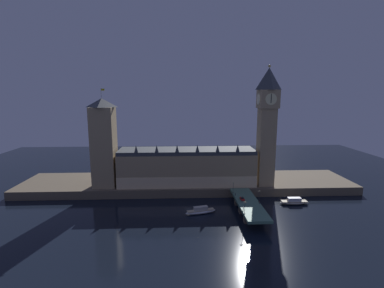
# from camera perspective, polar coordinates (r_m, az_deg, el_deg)

# --- Properties ---
(ground_plane) EXTENTS (400.00, 400.00, 0.00)m
(ground_plane) POSITION_cam_1_polar(r_m,az_deg,el_deg) (157.08, -0.51, -13.38)
(ground_plane) COLOR black
(embankment) EXTENTS (220.00, 42.00, 5.31)m
(embankment) POSITION_cam_1_polar(r_m,az_deg,el_deg) (192.70, -0.91, -8.09)
(embankment) COLOR brown
(embankment) RESTS_ON ground_plane
(parliament_hall) EXTENTS (86.94, 22.59, 27.26)m
(parliament_hall) POSITION_cam_1_polar(r_m,az_deg,el_deg) (181.70, -1.04, -4.60)
(parliament_hall) COLOR tan
(parliament_hall) RESTS_ON embankment
(clock_tower) EXTENTS (12.05, 12.16, 75.15)m
(clock_tower) POSITION_cam_1_polar(r_m,az_deg,el_deg) (179.90, 15.11, 4.10)
(clock_tower) COLOR tan
(clock_tower) RESTS_ON embankment
(victoria_tower) EXTENTS (14.06, 14.06, 61.26)m
(victoria_tower) POSITION_cam_1_polar(r_m,az_deg,el_deg) (181.46, -17.64, 0.21)
(victoria_tower) COLOR tan
(victoria_tower) RESTS_ON embankment
(bridge) EXTENTS (11.70, 46.00, 5.92)m
(bridge) POSITION_cam_1_polar(r_m,az_deg,el_deg) (155.08, 11.49, -12.24)
(bridge) COLOR #4C7560
(bridge) RESTS_ON ground_plane
(car_northbound_lead) EXTENTS (2.02, 4.59, 1.34)m
(car_northbound_lead) POSITION_cam_1_polar(r_m,az_deg,el_deg) (157.02, 10.26, -10.97)
(car_northbound_lead) COLOR red
(car_northbound_lead) RESTS_ON bridge
(pedestrian_near_rail) EXTENTS (0.38, 0.38, 1.82)m
(pedestrian_near_rail) POSITION_cam_1_polar(r_m,az_deg,el_deg) (143.87, 10.47, -12.82)
(pedestrian_near_rail) COLOR black
(pedestrian_near_rail) RESTS_ON bridge
(pedestrian_mid_walk) EXTENTS (0.38, 0.38, 1.61)m
(pedestrian_mid_walk) POSITION_cam_1_polar(r_m,az_deg,el_deg) (153.12, 13.67, -11.56)
(pedestrian_mid_walk) COLOR black
(pedestrian_mid_walk) RESTS_ON bridge
(pedestrian_far_rail) EXTENTS (0.38, 0.38, 1.60)m
(pedestrian_far_rail) POSITION_cam_1_polar(r_m,az_deg,el_deg) (162.16, 8.87, -10.17)
(pedestrian_far_rail) COLOR black
(pedestrian_far_rail) RESTS_ON bridge
(street_lamp_near) EXTENTS (1.34, 0.60, 6.48)m
(street_lamp_near) POSITION_cam_1_polar(r_m,az_deg,el_deg) (138.40, 10.78, -12.38)
(street_lamp_near) COLOR #2D3333
(street_lamp_near) RESTS_ON bridge
(street_lamp_mid) EXTENTS (1.34, 0.60, 6.61)m
(street_lamp_mid) POSITION_cam_1_polar(r_m,az_deg,el_deg) (154.39, 13.60, -10.08)
(street_lamp_mid) COLOR #2D3333
(street_lamp_mid) RESTS_ON bridge
(street_lamp_far) EXTENTS (1.34, 0.60, 6.94)m
(street_lamp_far) POSITION_cam_1_polar(r_m,az_deg,el_deg) (165.31, 8.45, -8.48)
(street_lamp_far) COLOR #2D3333
(street_lamp_far) RESTS_ON bridge
(boat_upstream) EXTENTS (17.08, 7.68, 3.96)m
(boat_upstream) POSITION_cam_1_polar(r_m,az_deg,el_deg) (152.26, 1.80, -13.57)
(boat_upstream) COLOR white
(boat_upstream) RESTS_ON ground_plane
(boat_downstream) EXTENTS (16.74, 5.00, 3.91)m
(boat_downstream) POSITION_cam_1_polar(r_m,az_deg,el_deg) (174.70, 20.22, -11.05)
(boat_downstream) COLOR #B2A893
(boat_downstream) RESTS_ON ground_plane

